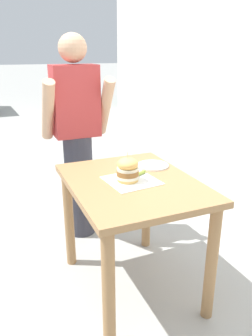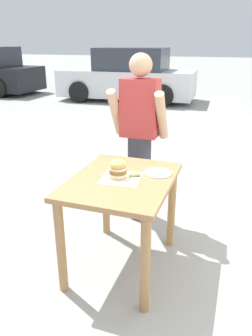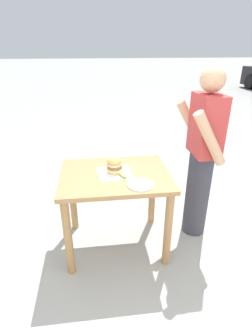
{
  "view_description": "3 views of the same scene",
  "coord_description": "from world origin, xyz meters",
  "views": [
    {
      "loc": [
        -0.77,
        -1.72,
        1.56
      ],
      "look_at": [
        0.0,
        0.1,
        0.85
      ],
      "focal_mm": 35.0,
      "sensor_mm": 36.0,
      "label": 1
    },
    {
      "loc": [
        0.79,
        -2.18,
        1.79
      ],
      "look_at": [
        0.0,
        0.1,
        0.85
      ],
      "focal_mm": 35.0,
      "sensor_mm": 36.0,
      "label": 2
    },
    {
      "loc": [
        2.1,
        -0.16,
        1.85
      ],
      "look_at": [
        0.0,
        0.1,
        0.85
      ],
      "focal_mm": 28.0,
      "sensor_mm": 36.0,
      "label": 3
    }
  ],
  "objects": [
    {
      "name": "ground_plane",
      "position": [
        0.0,
        0.0,
        0.0
      ],
      "size": [
        80.0,
        80.0,
        0.0
      ],
      "primitive_type": "plane",
      "color": "#9E9E99"
    },
    {
      "name": "patio_table",
      "position": [
        0.0,
        0.0,
        0.65
      ],
      "size": [
        0.76,
        0.98,
        0.8
      ],
      "color": "#9E7247",
      "rests_on": "ground"
    },
    {
      "name": "serving_paper",
      "position": [
        -0.01,
        0.0,
        0.8
      ],
      "size": [
        0.33,
        0.33,
        0.0
      ],
      "primitive_type": "cube",
      "rotation": [
        0.0,
        0.0,
        0.1
      ],
      "color": "white",
      "rests_on": "patio_table"
    },
    {
      "name": "sandwich",
      "position": [
        -0.03,
        0.0,
        0.88
      ],
      "size": [
        0.14,
        0.14,
        0.18
      ],
      "color": "#E5B25B",
      "rests_on": "serving_paper"
    },
    {
      "name": "pickle_spear",
      "position": [
        0.08,
        0.06,
        0.81
      ],
      "size": [
        0.09,
        0.06,
        0.02
      ],
      "primitive_type": "cylinder",
      "rotation": [
        0.0,
        1.57,
        0.49
      ],
      "color": "#8EA83D",
      "rests_on": "serving_paper"
    },
    {
      "name": "side_plate_with_forks",
      "position": [
        0.24,
        0.19,
        0.8
      ],
      "size": [
        0.22,
        0.22,
        0.02
      ],
      "color": "white",
      "rests_on": "patio_table"
    },
    {
      "name": "diner_across_table",
      "position": [
        -0.12,
        0.85,
        0.88
      ],
      "size": [
        0.55,
        0.35,
        1.69
      ],
      "color": "#33333D",
      "rests_on": "ground"
    },
    {
      "name": "parked_car_near_curb",
      "position": [
        5.88,
        7.92,
        0.72
      ],
      "size": [
        4.29,
        2.02,
        1.6
      ],
      "color": "#145933",
      "rests_on": "ground"
    }
  ]
}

